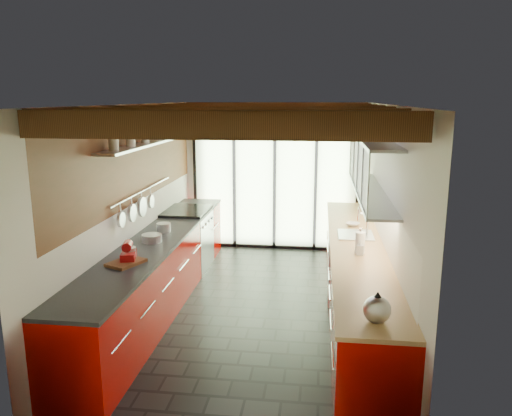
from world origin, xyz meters
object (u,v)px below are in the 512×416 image
Objects in this scene: stand_mixer at (129,253)px; bowl at (353,224)px; kettle at (377,308)px; soap_bottle at (360,247)px; paper_towel at (360,243)px.

stand_mixer reaches higher than bowl.
kettle is 1.75m from soap_bottle.
soap_bottle is at bearing -90.00° from bowl.
soap_bottle is 1.33m from bowl.
kettle is (2.54, -1.19, 0.02)m from stand_mixer.
stand_mixer is 0.97× the size of paper_towel.
paper_towel is at bearing 90.00° from soap_bottle.
paper_towel reaches higher than kettle.
bowl is at bearing 36.60° from stand_mixer.
paper_towel reaches higher than stand_mixer.
stand_mixer is 3.16m from bowl.
stand_mixer is 2.81m from kettle.
stand_mixer is at bearing -167.52° from soap_bottle.
kettle is 1.05× the size of paper_towel.
bowl is (-0.00, 1.27, -0.10)m from paper_towel.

